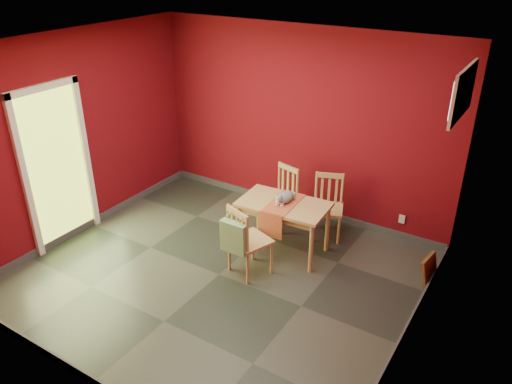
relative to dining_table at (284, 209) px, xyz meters
The scene contains 13 objects.
ground 1.14m from the dining_table, 113.78° to the right, with size 4.50×4.50×0.00m, color #2D342D.
room_shell 1.12m from the dining_table, 113.78° to the right, with size 4.50×4.50×4.50m.
doorway 2.96m from the dining_table, 153.86° to the right, with size 0.06×1.01×2.13m.
window 2.53m from the dining_table, ahead, with size 0.05×0.90×0.50m.
outlet_plate 1.67m from the dining_table, 42.36° to the left, with size 0.08×0.01×0.12m, color silver.
dining_table is the anchor object (origin of this frame).
table_runner 0.12m from the dining_table, 90.00° to the right, with size 0.36×0.68×0.34m.
chair_far_left 0.70m from the dining_table, 121.97° to the left, with size 0.50×0.50×0.88m.
chair_far_right 0.75m from the dining_table, 65.00° to the left, with size 0.53×0.53×0.87m.
chair_near 0.69m from the dining_table, 99.96° to the right, with size 0.54×0.54×0.91m.
tote_bag 0.89m from the dining_table, 100.58° to the right, with size 0.33×0.19×0.46m.
cat 0.18m from the dining_table, 94.21° to the left, with size 0.19×0.36×0.18m, color slate, non-canonical shape.
picture_frame 1.88m from the dining_table, ahead, with size 0.16×0.35×0.34m.
Camera 1 is at (3.03, -3.99, 3.62)m, focal length 35.00 mm.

